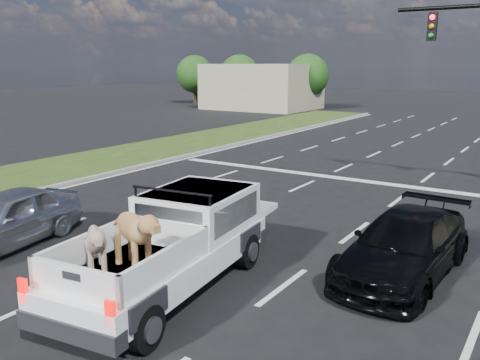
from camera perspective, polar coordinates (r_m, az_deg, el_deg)
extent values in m
plane|color=black|center=(11.21, -3.19, -9.86)|extent=(160.00, 160.00, 0.00)
cube|color=silver|center=(18.81, -5.35, -0.50)|extent=(0.12, 60.00, 0.01)
cube|color=silver|center=(16.92, 4.01, -1.99)|extent=(0.12, 60.00, 0.01)
cube|color=silver|center=(15.60, 15.35, -3.71)|extent=(0.12, 60.00, 0.01)
cube|color=silver|center=(21.15, -12.93, 0.71)|extent=(0.15, 60.00, 0.01)
cube|color=silver|center=(19.81, 14.11, -0.16)|extent=(17.00, 0.45, 0.01)
cube|color=#213F13|center=(23.12, -17.61, 1.57)|extent=(5.00, 60.00, 0.10)
cube|color=#9F9892|center=(21.31, -13.41, 0.96)|extent=(0.15, 60.00, 0.14)
cube|color=black|center=(19.37, 20.78, 15.81)|extent=(0.30, 0.18, 0.95)
sphere|color=#FF0722|center=(19.28, 20.78, 16.72)|extent=(0.18, 0.18, 0.18)
cube|color=tan|center=(51.51, 2.50, 10.44)|extent=(10.00, 8.00, 4.40)
cylinder|color=#332114|center=(58.85, -5.03, 9.61)|extent=(0.44, 0.44, 2.16)
sphere|color=#123D10|center=(58.77, -5.08, 11.77)|extent=(4.20, 4.20, 4.20)
cylinder|color=#332114|center=(55.37, -0.06, 9.46)|extent=(0.44, 0.44, 2.16)
sphere|color=#123D10|center=(55.28, -0.06, 11.76)|extent=(4.20, 4.20, 4.20)
cylinder|color=#332114|center=(51.45, 7.52, 9.09)|extent=(0.44, 0.44, 2.16)
sphere|color=#123D10|center=(51.36, 7.60, 11.57)|extent=(4.20, 4.20, 4.20)
cylinder|color=black|center=(9.29, -19.55, -13.09)|extent=(0.37, 0.78, 0.76)
cylinder|color=black|center=(8.24, -10.69, -15.99)|extent=(0.37, 0.78, 0.76)
cylinder|color=black|center=(11.92, -6.89, -6.60)|extent=(0.37, 0.78, 0.76)
cylinder|color=black|center=(11.12, 0.71, -7.94)|extent=(0.37, 0.78, 0.76)
cube|color=white|center=(9.97, -8.30, -8.87)|extent=(2.53, 5.46, 0.52)
cube|color=white|center=(10.74, -4.71, -3.32)|extent=(2.10, 2.50, 0.86)
cube|color=black|center=(9.82, -8.06, -4.77)|extent=(1.53, 0.22, 0.62)
cylinder|color=black|center=(9.77, -7.73, -1.23)|extent=(1.78, 0.27, 0.05)
cube|color=black|center=(9.02, -12.56, -9.88)|extent=(2.07, 2.74, 0.06)
cube|color=white|center=(9.44, -16.71, -7.21)|extent=(0.39, 2.53, 0.52)
cube|color=white|center=(8.44, -8.09, -9.20)|extent=(0.39, 2.53, 0.52)
cube|color=white|center=(8.07, -18.15, -10.80)|extent=(1.77, 0.30, 0.52)
cube|color=red|center=(8.61, -23.16, -11.36)|extent=(0.17, 0.08, 0.40)
cube|color=red|center=(7.50, -14.34, -14.35)|extent=(0.17, 0.08, 0.40)
cube|color=black|center=(8.28, -18.49, -15.54)|extent=(1.93, 0.53, 0.30)
imported|color=silver|center=(13.52, -24.88, -3.97)|extent=(2.34, 4.30, 1.39)
imported|color=black|center=(11.13, 17.99, -7.05)|extent=(2.10, 4.62, 1.31)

